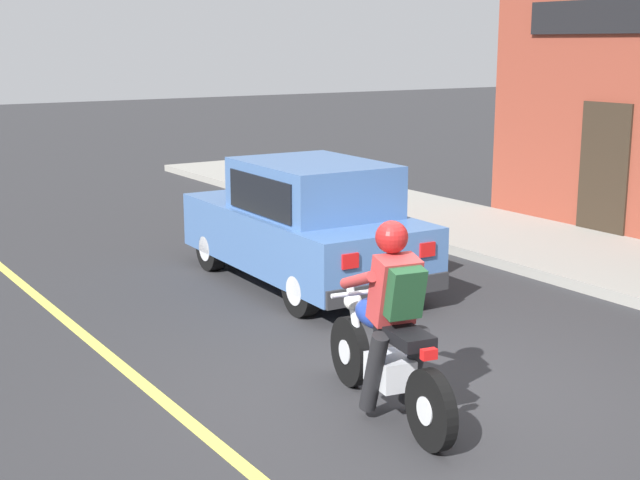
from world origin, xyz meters
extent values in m
plane|color=#2B2B2D|center=(0.00, 0.00, 0.00)|extent=(80.00, 80.00, 0.00)
cube|color=gray|center=(5.09, 3.00, 0.07)|extent=(2.60, 22.00, 0.14)
cube|color=#D1C64C|center=(-1.80, 3.00, 0.00)|extent=(0.12, 19.80, 0.01)
cube|color=#2D2319|center=(6.37, 3.30, 1.05)|extent=(0.04, 0.90, 2.10)
cylinder|color=black|center=(-0.26, 0.50, 0.31)|extent=(0.20, 0.63, 0.62)
cylinder|color=silver|center=(-0.26, 0.50, 0.31)|extent=(0.15, 0.23, 0.22)
cylinder|color=black|center=(-0.49, -0.88, 0.31)|extent=(0.20, 0.63, 0.62)
cylinder|color=silver|center=(-0.49, -0.88, 0.31)|extent=(0.15, 0.23, 0.22)
cube|color=silver|center=(-0.38, -0.24, 0.39)|extent=(0.34, 0.44, 0.24)
ellipsoid|color=#1E3899|center=(-0.34, 0.01, 0.80)|extent=(0.38, 0.56, 0.24)
cube|color=black|center=(-0.42, -0.46, 0.76)|extent=(0.35, 0.60, 0.10)
cylinder|color=silver|center=(-0.28, 0.41, 0.62)|extent=(0.12, 0.33, 0.68)
cylinder|color=silver|center=(-0.30, 0.29, 0.91)|extent=(0.56, 0.13, 0.04)
sphere|color=silver|center=(-0.27, 0.45, 0.79)|extent=(0.16, 0.16, 0.16)
cylinder|color=silver|center=(-0.29, -0.66, 0.29)|extent=(0.17, 0.56, 0.08)
cube|color=red|center=(-0.48, -0.83, 0.73)|extent=(0.13, 0.08, 0.08)
cylinder|color=black|center=(-0.57, -0.27, 0.43)|extent=(0.20, 0.37, 0.71)
cylinder|color=black|center=(-0.22, -0.33, 0.43)|extent=(0.20, 0.37, 0.71)
cube|color=#B23333|center=(-0.39, -0.29, 1.08)|extent=(0.39, 0.38, 0.57)
cylinder|color=#B23333|center=(-0.55, -0.02, 1.12)|extent=(0.18, 0.53, 0.26)
cylinder|color=#B23333|center=(-0.16, -0.08, 1.12)|extent=(0.18, 0.53, 0.26)
sphere|color=#A51919|center=(-0.38, -0.23, 1.49)|extent=(0.26, 0.26, 0.26)
cube|color=#1E4728|center=(-0.42, -0.44, 1.10)|extent=(0.32, 0.28, 0.42)
cylinder|color=black|center=(0.53, 4.87, 0.30)|extent=(0.20, 0.61, 0.60)
cylinder|color=silver|center=(0.53, 4.87, 0.30)|extent=(0.21, 0.34, 0.33)
cylinder|color=black|center=(1.97, 4.83, 0.30)|extent=(0.20, 0.61, 0.60)
cylinder|color=silver|center=(1.97, 4.83, 0.30)|extent=(0.21, 0.34, 0.33)
cylinder|color=black|center=(0.45, 2.47, 0.30)|extent=(0.20, 0.61, 0.60)
cylinder|color=silver|center=(0.45, 2.47, 0.30)|extent=(0.21, 0.34, 0.33)
cylinder|color=black|center=(1.89, 2.43, 0.30)|extent=(0.20, 0.61, 0.60)
cylinder|color=silver|center=(1.89, 2.43, 0.30)|extent=(0.21, 0.34, 0.33)
cube|color=#42669E|center=(1.21, 3.65, 0.60)|extent=(1.75, 3.75, 0.70)
cube|color=#42669E|center=(1.20, 3.40, 1.24)|extent=(1.50, 1.94, 0.66)
cube|color=black|center=(1.23, 4.27, 1.19)|extent=(1.33, 0.39, 0.51)
cube|color=black|center=(0.48, 3.42, 1.22)|extent=(0.08, 1.52, 0.46)
cube|color=black|center=(1.93, 3.38, 1.22)|extent=(0.08, 1.52, 0.46)
cube|color=silver|center=(0.76, 5.52, 0.72)|extent=(0.24, 0.05, 0.14)
cube|color=red|center=(0.64, 1.80, 0.74)|extent=(0.20, 0.05, 0.16)
cube|color=silver|center=(1.77, 5.49, 0.72)|extent=(0.24, 0.05, 0.14)
cube|color=red|center=(1.66, 1.77, 0.74)|extent=(0.20, 0.05, 0.16)
cube|color=#28282B|center=(1.26, 5.48, 0.35)|extent=(1.61, 0.17, 0.20)
cube|color=#28282B|center=(1.15, 1.82, 0.35)|extent=(1.61, 0.17, 0.20)
camera|label=1|loc=(-4.54, -5.60, 2.97)|focal=50.00mm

